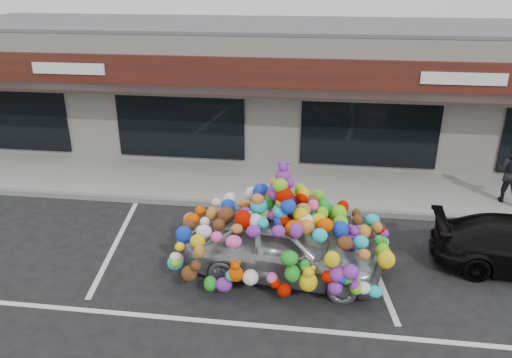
# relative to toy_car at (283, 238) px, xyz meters

# --- Properties ---
(ground) EXTENTS (90.00, 90.00, 0.00)m
(ground) POSITION_rel_toy_car_xyz_m (-0.85, 0.53, -0.87)
(ground) COLOR black
(ground) RESTS_ON ground
(shop_building) EXTENTS (24.00, 7.20, 4.31)m
(shop_building) POSITION_rel_toy_car_xyz_m (-0.85, 8.98, 1.30)
(shop_building) COLOR white
(shop_building) RESTS_ON ground
(sidewalk) EXTENTS (26.00, 3.00, 0.15)m
(sidewalk) POSITION_rel_toy_car_xyz_m (-0.85, 4.53, -0.79)
(sidewalk) COLOR gray
(sidewalk) RESTS_ON ground
(kerb) EXTENTS (26.00, 0.18, 0.16)m
(kerb) POSITION_rel_toy_car_xyz_m (-0.85, 3.03, -0.79)
(kerb) COLOR slate
(kerb) RESTS_ON ground
(parking_stripe_left) EXTENTS (0.73, 4.37, 0.01)m
(parking_stripe_left) POSITION_rel_toy_car_xyz_m (-4.05, 0.73, -0.86)
(parking_stripe_left) COLOR silver
(parking_stripe_left) RESTS_ON ground
(parking_stripe_mid) EXTENTS (0.73, 4.37, 0.01)m
(parking_stripe_mid) POSITION_rel_toy_car_xyz_m (1.95, 0.73, -0.86)
(parking_stripe_mid) COLOR silver
(parking_stripe_mid) RESTS_ON ground
(lane_line) EXTENTS (14.00, 0.12, 0.01)m
(lane_line) POSITION_rel_toy_car_xyz_m (1.15, -1.77, -0.86)
(lane_line) COLOR silver
(lane_line) RESTS_ON ground
(toy_car) EXTENTS (2.99, 4.57, 2.56)m
(toy_car) POSITION_rel_toy_car_xyz_m (0.00, 0.00, 0.00)
(toy_car) COLOR #A7AEB2
(toy_car) RESTS_ON ground
(pedestrian_b) EXTENTS (1.06, 1.04, 1.73)m
(pedestrian_b) POSITION_rel_toy_car_xyz_m (5.83, 4.12, 0.15)
(pedestrian_b) COLOR black
(pedestrian_b) RESTS_ON sidewalk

